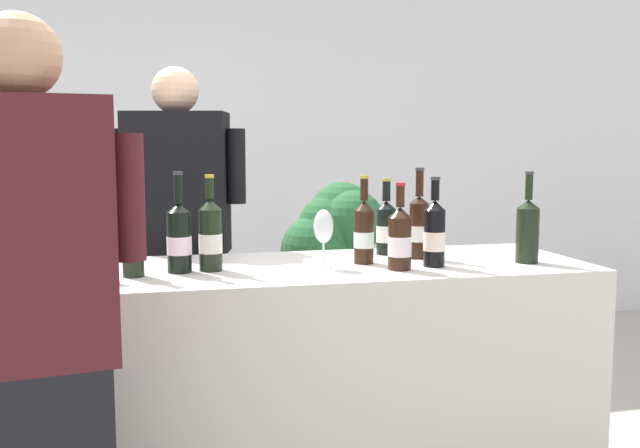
% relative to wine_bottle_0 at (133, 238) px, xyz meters
% --- Properties ---
extents(wall_back, '(8.00, 0.10, 2.80)m').
position_rel_wine_bottle_0_xyz_m(wall_back, '(0.46, 2.67, 0.32)').
color(wall_back, white).
rests_on(wall_back, ground_plane).
extents(counter, '(2.35, 0.69, 0.95)m').
position_rel_wine_bottle_0_xyz_m(counter, '(0.46, 0.07, -0.60)').
color(counter, beige).
rests_on(counter, ground_plane).
extents(wine_bottle_0, '(0.07, 0.07, 0.32)m').
position_rel_wine_bottle_0_xyz_m(wine_bottle_0, '(0.00, 0.00, 0.00)').
color(wine_bottle_0, black).
rests_on(wine_bottle_0, counter).
extents(wine_bottle_1, '(0.07, 0.07, 0.32)m').
position_rel_wine_bottle_0_xyz_m(wine_bottle_1, '(0.82, 0.08, -0.01)').
color(wine_bottle_1, black).
rests_on(wine_bottle_1, counter).
extents(wine_bottle_2, '(0.08, 0.08, 0.34)m').
position_rel_wine_bottle_0_xyz_m(wine_bottle_2, '(0.15, 0.05, -0.01)').
color(wine_bottle_2, black).
rests_on(wine_bottle_2, counter).
extents(wine_bottle_3, '(0.08, 0.08, 0.30)m').
position_rel_wine_bottle_0_xyz_m(wine_bottle_3, '(0.96, 0.26, -0.02)').
color(wine_bottle_3, black).
rests_on(wine_bottle_3, counter).
extents(wine_bottle_4, '(0.08, 0.08, 0.33)m').
position_rel_wine_bottle_0_xyz_m(wine_bottle_4, '(0.26, 0.05, -0.00)').
color(wine_bottle_4, black).
rests_on(wine_bottle_4, counter).
extents(wine_bottle_5, '(0.08, 0.08, 0.32)m').
position_rel_wine_bottle_0_xyz_m(wine_bottle_5, '(1.04, -0.04, -0.01)').
color(wine_bottle_5, black).
rests_on(wine_bottle_5, counter).
extents(wine_bottle_6, '(0.08, 0.08, 0.30)m').
position_rel_wine_bottle_0_xyz_m(wine_bottle_6, '(0.90, -0.08, -0.02)').
color(wine_bottle_6, black).
rests_on(wine_bottle_6, counter).
extents(wine_bottle_7, '(0.08, 0.08, 0.32)m').
position_rel_wine_bottle_0_xyz_m(wine_bottle_7, '(-0.16, 0.06, -0.01)').
color(wine_bottle_7, black).
rests_on(wine_bottle_7, counter).
extents(wine_bottle_8, '(0.07, 0.07, 0.35)m').
position_rel_wine_bottle_0_xyz_m(wine_bottle_8, '(1.06, 0.14, -0.00)').
color(wine_bottle_8, black).
rests_on(wine_bottle_8, counter).
extents(wine_bottle_9, '(0.08, 0.08, 0.34)m').
position_rel_wine_bottle_0_xyz_m(wine_bottle_9, '(1.41, -0.05, -0.00)').
color(wine_bottle_9, black).
rests_on(wine_bottle_9, counter).
extents(wine_glass, '(0.07, 0.07, 0.21)m').
position_rel_wine_bottle_0_xyz_m(wine_glass, '(0.65, 0.02, 0.01)').
color(wine_glass, silver).
rests_on(wine_glass, counter).
extents(person_server, '(0.57, 0.33, 1.71)m').
position_rel_wine_bottle_0_xyz_m(person_server, '(0.17, 0.67, -0.24)').
color(person_server, black).
rests_on(person_server, ground_plane).
extents(person_guest, '(0.56, 0.30, 1.69)m').
position_rel_wine_bottle_0_xyz_m(person_guest, '(-0.23, -0.57, -0.25)').
color(person_guest, black).
rests_on(person_guest, ground_plane).
extents(potted_shrub, '(0.56, 0.47, 1.18)m').
position_rel_wine_bottle_0_xyz_m(potted_shrub, '(1.01, 1.29, -0.24)').
color(potted_shrub, brown).
rests_on(potted_shrub, ground_plane).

